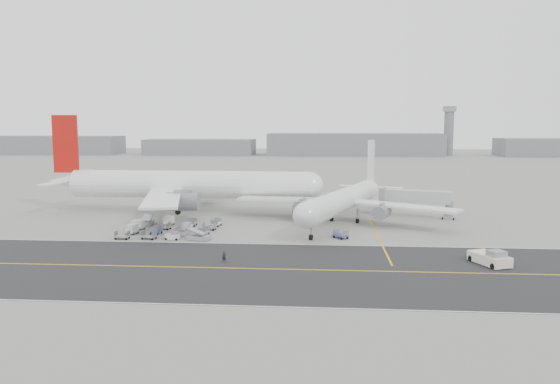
# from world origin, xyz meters

# --- Properties ---
(ground) EXTENTS (700.00, 700.00, 0.00)m
(ground) POSITION_xyz_m (0.00, 0.00, 0.00)
(ground) COLOR gray
(ground) RESTS_ON ground
(taxiway) EXTENTS (220.00, 59.00, 0.03)m
(taxiway) POSITION_xyz_m (5.02, -17.98, 0.01)
(taxiway) COLOR #29292B
(taxiway) RESTS_ON ground
(horizon_buildings) EXTENTS (520.00, 28.00, 28.00)m
(horizon_buildings) POSITION_xyz_m (30.00, 260.00, 0.00)
(horizon_buildings) COLOR slate
(horizon_buildings) RESTS_ON ground
(control_tower) EXTENTS (7.00, 7.00, 31.25)m
(control_tower) POSITION_xyz_m (100.00, 265.00, 16.25)
(control_tower) COLOR slate
(control_tower) RESTS_ON ground
(airliner_a) EXTENTS (64.45, 63.74, 22.23)m
(airliner_a) POSITION_xyz_m (-11.87, 29.95, 6.40)
(airliner_a) COLOR white
(airliner_a) RESTS_ON ground
(airliner_b) EXTENTS (44.66, 45.47, 16.38)m
(airliner_b) POSITION_xyz_m (24.45, 19.53, 4.73)
(airliner_b) COLOR white
(airliner_b) RESTS_ON ground
(pushback_tug) EXTENTS (5.22, 8.25, 2.37)m
(pushback_tug) POSITION_xyz_m (44.17, -13.22, 0.97)
(pushback_tug) COLOR silver
(pushback_tug) RESTS_ON ground
(jet_bridge) EXTENTS (16.19, 7.72, 6.09)m
(jet_bridge) POSITION_xyz_m (40.35, 27.11, 4.25)
(jet_bridge) COLOR gray
(jet_bridge) RESTS_ON ground
(gse_cluster) EXTENTS (23.38, 22.69, 1.92)m
(gse_cluster) POSITION_xyz_m (-8.35, 6.66, 0.00)
(gse_cluster) COLOR #959499
(gse_cluster) RESTS_ON ground
(stray_dolly) EXTENTS (2.91, 3.05, 1.61)m
(stray_dolly) POSITION_xyz_m (23.21, 3.41, 0.00)
(stray_dolly) COLOR silver
(stray_dolly) RESTS_ON ground
(ground_crew_a) EXTENTS (0.63, 0.43, 1.66)m
(ground_crew_a) POSITION_xyz_m (5.60, -14.86, 0.83)
(ground_crew_a) COLOR black
(ground_crew_a) RESTS_ON ground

